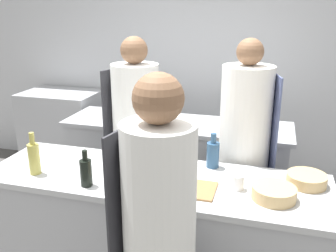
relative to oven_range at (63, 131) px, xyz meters
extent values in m
cube|color=silver|center=(1.78, 0.37, 0.90)|extent=(8.00, 0.06, 2.80)
cube|color=#A8AAAF|center=(1.78, -1.76, -0.06)|extent=(2.23, 0.69, 0.88)
cube|color=#B7BABC|center=(1.78, -1.76, 0.40)|extent=(2.32, 0.72, 0.04)
cube|color=#A8AAAF|center=(1.61, -0.53, -0.06)|extent=(2.14, 0.63, 0.88)
cube|color=#A8AAAF|center=(1.61, -0.53, 0.40)|extent=(2.23, 0.65, 0.04)
cube|color=#A8AAAF|center=(0.00, 0.00, 0.00)|extent=(0.91, 0.64, 1.00)
cube|color=black|center=(0.00, -0.31, -0.23)|extent=(0.73, 0.01, 0.35)
cube|color=black|center=(0.00, -0.31, 0.46)|extent=(0.78, 0.01, 0.06)
cylinder|color=white|center=(2.03, -2.45, 0.67)|extent=(0.35, 0.35, 0.72)
cube|color=#2D2D33|center=(1.85, -2.42, 0.57)|extent=(0.07, 0.33, 0.84)
sphere|color=brown|center=(2.03, -2.45, 1.14)|extent=(0.23, 0.23, 0.23)
cylinder|color=black|center=(2.32, -1.16, -0.09)|extent=(0.33, 0.33, 0.83)
cylinder|color=white|center=(2.32, -1.16, 0.71)|extent=(0.39, 0.39, 0.77)
cube|color=#4C567F|center=(2.51, -1.11, 0.60)|extent=(0.10, 0.36, 0.88)
sphere|color=brown|center=(2.32, -1.16, 1.20)|extent=(0.20, 0.20, 0.20)
cylinder|color=black|center=(1.44, -1.18, -0.09)|extent=(0.32, 0.32, 0.83)
cylinder|color=white|center=(1.44, -1.18, 0.70)|extent=(0.38, 0.38, 0.75)
cube|color=#2D2D33|center=(1.25, -1.11, 0.59)|extent=(0.13, 0.35, 0.87)
sphere|color=brown|center=(1.44, -1.18, 1.18)|extent=(0.22, 0.22, 0.22)
cylinder|color=black|center=(1.40, -1.99, 0.51)|extent=(0.08, 0.08, 0.17)
cylinder|color=black|center=(1.40, -1.99, 0.63)|extent=(0.03, 0.03, 0.07)
cylinder|color=#B2A84C|center=(0.98, -1.93, 0.52)|extent=(0.08, 0.08, 0.21)
cylinder|color=#B2A84C|center=(0.98, -1.93, 0.67)|extent=(0.03, 0.03, 0.08)
cylinder|color=#2D5175|center=(2.13, -1.49, 0.51)|extent=(0.09, 0.09, 0.18)
cylinder|color=#2D5175|center=(2.13, -1.49, 0.63)|extent=(0.04, 0.04, 0.07)
cylinder|color=tan|center=(2.56, -1.85, 0.46)|extent=(0.26, 0.26, 0.08)
cylinder|color=tan|center=(2.75, -1.60, 0.45)|extent=(0.25, 0.25, 0.07)
cylinder|color=white|center=(1.87, -1.63, 0.46)|extent=(0.21, 0.21, 0.09)
cylinder|color=tan|center=(1.69, -1.96, 0.45)|extent=(0.20, 0.20, 0.06)
cylinder|color=white|center=(2.34, -1.78, 0.47)|extent=(0.07, 0.07, 0.09)
cube|color=olive|center=(2.04, -1.87, 0.42)|extent=(0.34, 0.26, 0.01)
camera|label=1|loc=(2.50, -3.93, 1.52)|focal=40.00mm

